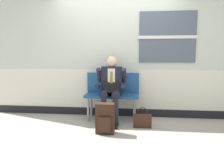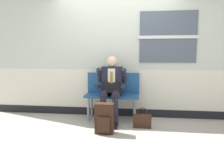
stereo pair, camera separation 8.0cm
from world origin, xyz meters
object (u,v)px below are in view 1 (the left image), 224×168
(person_seated, at_px, (111,87))
(handbag, at_px, (142,120))
(bench_with_person, at_px, (112,92))
(backpack, at_px, (105,119))

(person_seated, xyz_separation_m, handbag, (0.60, -0.29, -0.55))
(bench_with_person, relative_size, backpack, 2.10)
(bench_with_person, distance_m, handbag, 0.88)
(bench_with_person, bearing_deg, handbag, -39.58)
(backpack, bearing_deg, handbag, 30.09)
(backpack, xyz_separation_m, handbag, (0.62, 0.36, -0.12))
(person_seated, bearing_deg, backpack, -92.25)
(backpack, height_order, handbag, backpack)
(handbag, bearing_deg, person_seated, 153.74)
(bench_with_person, xyz_separation_m, backpack, (-0.03, -0.85, -0.31))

